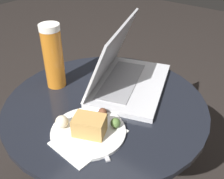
% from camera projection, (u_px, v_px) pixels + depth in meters
% --- Properties ---
extents(table, '(0.69, 0.69, 0.51)m').
position_uv_depth(table, '(106.00, 136.00, 0.98)').
color(table, '#515156').
rests_on(table, ground_plane).
extents(napkin, '(0.21, 0.16, 0.00)m').
position_uv_depth(napkin, '(89.00, 137.00, 0.75)').
color(napkin, white).
rests_on(napkin, table).
extents(laptop, '(0.42, 0.34, 0.24)m').
position_uv_depth(laptop, '(124.00, 74.00, 0.96)').
color(laptop, silver).
rests_on(laptop, table).
extents(beer_glass, '(0.07, 0.07, 0.24)m').
position_uv_depth(beer_glass, '(53.00, 56.00, 0.92)').
color(beer_glass, '#C6701E').
rests_on(beer_glass, table).
extents(snack_plate, '(0.22, 0.22, 0.06)m').
position_uv_depth(snack_plate, '(88.00, 128.00, 0.76)').
color(snack_plate, white).
rests_on(snack_plate, table).
extents(fork, '(0.12, 0.16, 0.00)m').
position_uv_depth(fork, '(98.00, 135.00, 0.76)').
color(fork, '#B2B2B7').
rests_on(fork, table).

